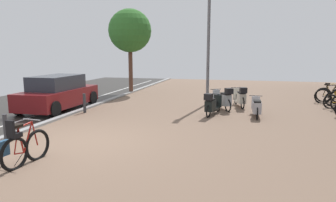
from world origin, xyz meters
The scene contains 13 objects.
ground centered at (1.43, 0.00, -0.02)m, with size 21.00×40.00×0.13m.
bicycle_foreground centered at (-0.42, -1.85, 0.40)m, with size 0.72×1.41×1.11m.
bicycle_rack_09 centered at (8.34, 8.44, 0.36)m, with size 1.38×0.55×1.03m.
bicycle_rack_10 centered at (8.54, 9.08, 0.36)m, with size 1.42×0.48×1.03m.
scooter_near centered at (3.46, 5.78, 0.46)m, with size 1.06×1.66×1.01m.
scooter_mid centered at (3.09, 4.44, 0.43)m, with size 0.69×1.78×0.95m.
scooter_far centered at (4.15, 6.52, 0.44)m, with size 0.75×1.80×0.98m.
scooter_extra centered at (4.78, 4.52, 0.37)m, with size 0.52×1.76×0.76m.
parked_car_near centered at (-3.55, 4.15, 0.70)m, with size 1.80×4.04×1.48m.
lamp_post centered at (2.62, 6.93, 3.00)m, with size 0.20×0.52×5.37m.
street_tree centered at (-2.43, 10.01, 3.71)m, with size 2.56×2.56×5.02m.
bollard_near centered at (-2.05, -0.56, 0.40)m, with size 0.12×0.12×0.80m.
bollard_far centered at (-2.05, 3.70, 0.40)m, with size 0.12×0.12×0.79m.
Camera 1 is at (4.22, -7.26, 2.47)m, focal length 32.12 mm.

